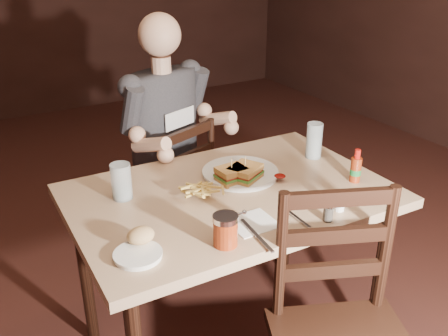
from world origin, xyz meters
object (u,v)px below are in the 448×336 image
glass_right (314,141)px  chair_far (167,195)px  diner (169,112)px  main_table (230,209)px  dinner_plate (240,174)px  syrup_dispenser (225,230)px  side_plate (138,256)px  glass_left (121,181)px  hot_sauce (356,166)px

glass_right → chair_far: bearing=127.2°
diner → main_table: bearing=-113.7°
diner → dinner_plate: bearing=-103.5°
syrup_dispenser → side_plate: size_ratio=0.72×
glass_left → side_plate: glass_left is taller
chair_far → side_plate: chair_far is taller
glass_left → syrup_dispenser: bearing=-69.8°
glass_right → side_plate: (-0.96, -0.33, -0.07)m
main_table → glass_left: bearing=157.0°
chair_far → glass_left: 0.80m
glass_right → hot_sauce: glass_right is taller
diner → syrup_dispenser: size_ratio=8.64×
main_table → glass_right: 0.52m
main_table → glass_right: bearing=11.1°
main_table → dinner_plate: bearing=42.8°
syrup_dispenser → glass_right: bearing=31.6°
dinner_plate → glass_right: size_ratio=1.92×
diner → side_plate: 1.04m
main_table → syrup_dispenser: (-0.21, -0.31, 0.13)m
diner → syrup_dispenser: bearing=-124.3°
dinner_plate → main_table: bearing=-137.2°
main_table → dinner_plate: (0.11, 0.10, 0.09)m
glass_right → syrup_dispenser: glass_right is taller
glass_left → glass_right: (0.87, -0.06, 0.01)m
dinner_plate → syrup_dispenser: 0.51m
glass_right → side_plate: glass_right is taller
main_table → diner: diner is taller
main_table → side_plate: 0.53m
glass_right → syrup_dispenser: size_ratio=1.49×
glass_left → glass_right: size_ratio=0.87×
main_table → chair_far: bearing=87.4°
main_table → chair_far: chair_far is taller
side_plate → diner: bearing=59.5°
diner → glass_right: (0.44, -0.56, -0.05)m
main_table → glass_right: (0.49, 0.10, 0.16)m
dinner_plate → side_plate: size_ratio=2.07×
diner → dinner_plate: 0.57m
dinner_plate → diner: bearing=96.0°
diner → chair_far: bearing=90.0°
main_table → chair_far: 0.75m
dinner_plate → glass_right: 0.39m
main_table → diner: bearing=85.8°
chair_far → glass_right: (0.46, -0.60, 0.43)m
dinner_plate → hot_sauce: (0.37, -0.28, 0.06)m
syrup_dispenser → side_plate: 0.28m
diner → hot_sauce: size_ratio=6.65×
glass_left → main_table: bearing=-23.0°
glass_left → syrup_dispenser: glass_left is taller
chair_far → glass_right: size_ratio=5.32×
main_table → syrup_dispenser: 0.39m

